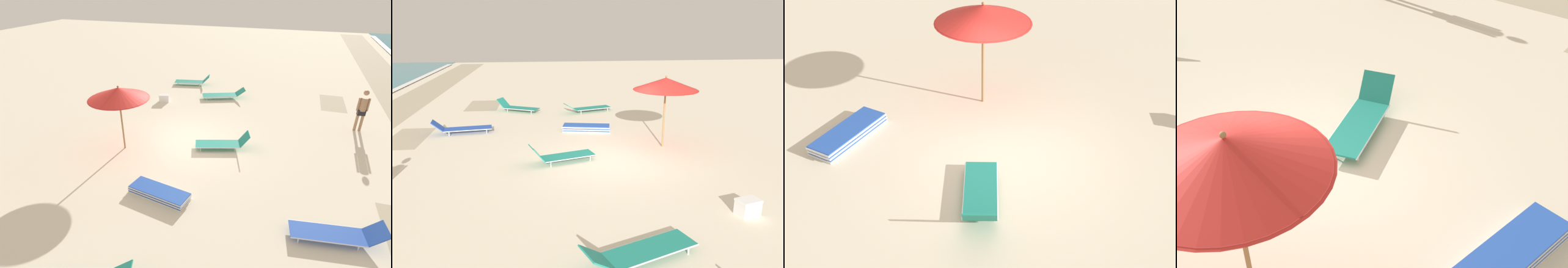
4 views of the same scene
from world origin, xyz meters
TOP-DOWN VIEW (x-y plane):
  - ground_plane at (0.00, 0.01)m, footprint 60.00×60.00m
  - beach_umbrella at (1.13, -1.87)m, footprint 2.15×2.15m
  - lounger_stack at (3.34, 0.52)m, footprint 0.95×1.94m
  - sun_lounger_under_umbrella at (3.54, 5.31)m, footprint 0.90×2.24m
  - sun_lounger_near_water_left at (-5.15, 0.46)m, footprint 1.37×2.28m
  - sun_lounger_near_water_right at (0.01, 1.65)m, footprint 1.17×2.07m
  - sun_lounger_mid_beach_solo at (-6.79, -1.80)m, footprint 1.01×2.12m
  - beachgoer_wading_adult at (-3.15, 6.64)m, footprint 0.27×0.45m
  - cooler_box at (-3.73, -2.34)m, footprint 0.48×0.58m

SIDE VIEW (x-z plane):
  - ground_plane at x=0.00m, z-range -0.16..0.00m
  - lounger_stack at x=3.34m, z-range 0.00..0.24m
  - cooler_box at x=-3.73m, z-range 0.00..0.37m
  - sun_lounger_near_water_left at x=-5.15m, z-range -0.04..0.46m
  - sun_lounger_under_umbrella at x=3.54m, z-range -0.06..0.49m
  - sun_lounger_mid_beach_solo at x=-6.79m, z-range -0.07..0.51m
  - sun_lounger_near_water_right at x=0.01m, z-range -0.09..0.53m
  - beachgoer_wading_adult at x=-3.15m, z-range 0.12..1.88m
  - beach_umbrella at x=1.13m, z-range 0.94..3.39m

